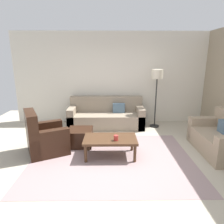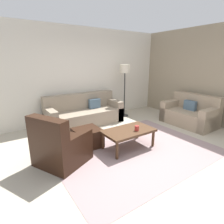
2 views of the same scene
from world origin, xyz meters
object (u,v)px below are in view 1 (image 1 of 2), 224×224
(lamp_standing, at_px, (157,80))
(cup, at_px, (116,138))
(couch_loveseat, at_px, (224,139))
(armchair_leather, at_px, (44,139))
(coffee_table, at_px, (110,140))
(couch_main, at_px, (106,116))
(ottoman, at_px, (80,137))

(lamp_standing, bearing_deg, cup, -121.43)
(couch_loveseat, distance_m, armchair_leather, 3.94)
(cup, bearing_deg, coffee_table, 132.19)
(couch_main, distance_m, ottoman, 1.55)
(coffee_table, bearing_deg, armchair_leather, 172.39)
(couch_main, distance_m, couch_loveseat, 3.18)
(lamp_standing, bearing_deg, couch_loveseat, -56.99)
(couch_loveseat, xyz_separation_m, lamp_standing, (-1.13, 1.75, 1.11))
(couch_loveseat, bearing_deg, lamp_standing, 123.01)
(armchair_leather, distance_m, lamp_standing, 3.46)
(armchair_leather, bearing_deg, cup, -11.64)
(couch_main, bearing_deg, coffee_table, -86.83)
(couch_loveseat, xyz_separation_m, coffee_table, (-2.49, -0.15, 0.06))
(couch_main, distance_m, armchair_leather, 2.24)
(armchair_leather, relative_size, coffee_table, 0.97)
(cup, bearing_deg, lamp_standing, 58.57)
(lamp_standing, bearing_deg, coffee_table, -125.55)
(ottoman, bearing_deg, couch_main, 67.24)
(armchair_leather, bearing_deg, ottoman, 26.33)
(couch_main, height_order, lamp_standing, lamp_standing)
(ottoman, bearing_deg, armchair_leather, -153.67)
(coffee_table, distance_m, lamp_standing, 2.55)
(coffee_table, xyz_separation_m, cup, (0.12, -0.13, 0.10))
(armchair_leather, xyz_separation_m, cup, (1.57, -0.32, 0.16))
(coffee_table, xyz_separation_m, lamp_standing, (1.35, 1.89, 1.05))
(coffee_table, distance_m, cup, 0.20)
(ottoman, distance_m, coffee_table, 0.92)
(ottoman, relative_size, coffee_table, 0.51)
(couch_main, relative_size, cup, 20.69)
(couch_loveseat, height_order, coffee_table, couch_loveseat)
(couch_main, relative_size, ottoman, 3.95)
(coffee_table, bearing_deg, couch_loveseat, 3.40)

